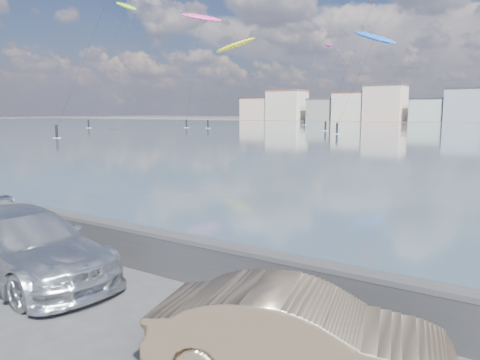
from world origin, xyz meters
TOP-DOWN VIEW (x-y plane):
  - ground at (0.00, 0.00)m, footprint 700.00×700.00m
  - seawall at (0.00, 2.70)m, footprint 400.00×0.36m
  - car_silver at (-2.71, 0.69)m, footprint 5.64×2.68m
  - car_champagne at (4.39, 0.45)m, footprint 4.44×2.56m
  - kitesurfer_3 at (-51.53, 128.25)m, footprint 6.19×12.84m
  - kitesurfer_7 at (-64.11, 97.76)m, footprint 10.88×19.92m
  - kitesurfer_8 at (-87.64, 82.08)m, footprint 8.14×16.43m
  - kitesurfer_13 at (-22.54, 83.33)m, footprint 9.24×13.60m
  - kitesurfer_15 at (-70.77, 92.30)m, footprint 9.42×15.80m

SIDE VIEW (x-z plane):
  - ground at x=0.00m, z-range 0.00..0.00m
  - seawall at x=0.00m, z-range 0.04..1.12m
  - car_champagne at x=4.39m, z-range 0.00..1.38m
  - car_silver at x=-2.71m, z-range 0.00..1.59m
  - kitesurfer_13 at x=-22.54m, z-range 7.44..27.17m
  - kitesurfer_7 at x=-64.11m, z-range 9.22..32.48m
  - kitesurfer_3 at x=-51.53m, z-range 10.79..34.95m
  - kitesurfer_15 at x=-70.77m, z-range 12.82..42.30m
  - kitesurfer_8 at x=-87.64m, z-range 13.86..46.65m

